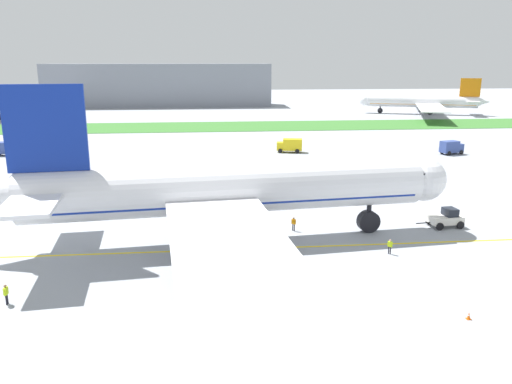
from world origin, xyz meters
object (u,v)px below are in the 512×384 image
(airliner_foreground, at_px, (222,190))
(service_truck_fuel_bowser, at_px, (451,147))
(pushback_tug, at_px, (446,218))
(ground_crew_wingwalker_starboard, at_px, (6,292))
(ground_crew_wingwalker_port, at_px, (390,245))
(traffic_cone_near_nose, at_px, (469,316))
(ground_crew_marshaller_front, at_px, (294,223))
(service_truck_baggage_loader, at_px, (5,148))
(parked_airliner_far_right, at_px, (424,102))
(service_truck_catering_van, at_px, (290,145))

(airliner_foreground, bearing_deg, service_truck_fuel_bowser, 44.56)
(pushback_tug, relative_size, ground_crew_wingwalker_starboard, 3.31)
(ground_crew_wingwalker_port, distance_m, service_truck_fuel_bowser, 63.55)
(service_truck_fuel_bowser, bearing_deg, traffic_cone_near_nose, -114.99)
(service_truck_fuel_bowser, bearing_deg, pushback_tug, -116.65)
(pushback_tug, height_order, ground_crew_marshaller_front, pushback_tug)
(service_truck_baggage_loader, height_order, service_truck_fuel_bowser, same)
(ground_crew_wingwalker_starboard, xyz_separation_m, traffic_cone_near_nose, (35.96, -5.94, -0.76))
(ground_crew_wingwalker_port, xyz_separation_m, ground_crew_marshaller_front, (-8.53, 8.14, 0.05))
(airliner_foreground, height_order, service_truck_fuel_bowser, airliner_foreground)
(airliner_foreground, height_order, parked_airliner_far_right, airliner_foreground)
(ground_crew_wingwalker_starboard, height_order, service_truck_catering_van, service_truck_catering_van)
(service_truck_fuel_bowser, bearing_deg, ground_crew_wingwalker_port, -121.27)
(pushback_tug, xyz_separation_m, service_truck_fuel_bowser, (23.24, 46.30, 0.51))
(service_truck_fuel_bowser, xyz_separation_m, service_truck_catering_van, (-33.48, 5.69, 0.04))
(airliner_foreground, height_order, traffic_cone_near_nose, airliner_foreground)
(airliner_foreground, distance_m, service_truck_baggage_loader, 71.36)
(traffic_cone_near_nose, distance_m, service_truck_fuel_bowser, 75.04)
(pushback_tug, bearing_deg, airliner_foreground, -174.16)
(parked_airliner_far_right, bearing_deg, service_truck_baggage_loader, -148.84)
(ground_crew_wingwalker_port, height_order, parked_airliner_far_right, parked_airliner_far_right)
(parked_airliner_far_right, bearing_deg, ground_crew_wingwalker_port, -114.51)
(traffic_cone_near_nose, bearing_deg, parked_airliner_far_right, 67.93)
(ground_crew_marshaller_front, height_order, service_truck_catering_van, service_truck_catering_van)
(pushback_tug, relative_size, service_truck_catering_van, 0.99)
(ground_crew_marshaller_front, distance_m, traffic_cone_near_nose, 23.95)
(ground_crew_wingwalker_starboard, height_order, service_truck_baggage_loader, service_truck_baggage_loader)
(ground_crew_marshaller_front, height_order, traffic_cone_near_nose, ground_crew_marshaller_front)
(service_truck_fuel_bowser, bearing_deg, service_truck_baggage_loader, 175.39)
(ground_crew_wingwalker_port, xyz_separation_m, traffic_cone_near_nose, (1.28, -13.69, -0.67))
(ground_crew_wingwalker_port, bearing_deg, ground_crew_wingwalker_starboard, -167.40)
(pushback_tug, xyz_separation_m, traffic_cone_near_nose, (-8.46, -21.70, -0.73))
(airliner_foreground, distance_m, pushback_tug, 27.10)
(ground_crew_wingwalker_starboard, distance_m, parked_airliner_far_right, 172.78)
(service_truck_catering_van, height_order, parked_airliner_far_right, parked_airliner_far_right)
(pushback_tug, bearing_deg, service_truck_catering_van, 101.15)
(ground_crew_marshaller_front, height_order, service_truck_baggage_loader, service_truck_baggage_loader)
(ground_crew_wingwalker_starboard, distance_m, traffic_cone_near_nose, 36.45)
(pushback_tug, bearing_deg, service_truck_baggage_loader, 142.40)
(pushback_tug, distance_m, parked_airliner_far_right, 137.79)
(parked_airliner_far_right, bearing_deg, airliner_foreground, -121.11)
(service_truck_baggage_loader, bearing_deg, airliner_foreground, -52.53)
(ground_crew_marshaller_front, bearing_deg, ground_crew_wingwalker_starboard, -148.71)
(traffic_cone_near_nose, relative_size, parked_airliner_far_right, 0.01)
(airliner_foreground, height_order, ground_crew_marshaller_front, airliner_foreground)
(ground_crew_wingwalker_port, height_order, service_truck_fuel_bowser, service_truck_fuel_bowser)
(ground_crew_wingwalker_port, height_order, service_truck_baggage_loader, service_truck_baggage_loader)
(airliner_foreground, distance_m, parked_airliner_far_right, 152.13)
(service_truck_baggage_loader, relative_size, service_truck_fuel_bowser, 1.02)
(traffic_cone_near_nose, distance_m, service_truck_baggage_loader, 97.34)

